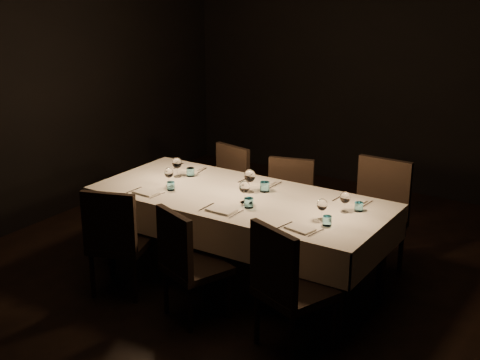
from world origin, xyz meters
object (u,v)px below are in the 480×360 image
Objects in this scene: chair_far_center at (288,202)px; chair_near_right at (286,283)px; chair_far_left at (226,186)px; chair_near_left at (116,237)px; dining_table at (240,204)px; chair_far_right at (377,212)px; chair_near_center at (187,259)px.

chair_near_right is at bearing -77.56° from chair_far_center.
chair_far_left reaches higher than chair_far_center.
chair_near_left is at bearing 21.50° from chair_near_right.
dining_table is 1.20m from chair_near_right.
dining_table is 0.75m from chair_far_center.
chair_near_left reaches higher than dining_table.
chair_near_right is (1.56, 0.01, 0.01)m from chair_near_left.
chair_near_left reaches higher than chair_far_center.
dining_table is 2.50× the size of chair_far_right.
dining_table is at bearing -66.12° from chair_near_center.
chair_near_right is at bearing 161.57° from chair_near_left.
chair_far_center is at bearing -175.33° from chair_far_right.
chair_far_center is (0.07, 0.72, -0.19)m from dining_table.
dining_table is 2.83× the size of chair_far_center.
chair_far_right is (0.88, 1.58, 0.05)m from chair_near_center.
dining_table is at bearing -149.15° from chair_near_left.
chair_near_left is 1.04× the size of chair_far_left.
dining_table is 2.82× the size of chair_far_left.
chair_near_right reaches higher than chair_near_left.
chair_far_right reaches higher than chair_near_left.
chair_far_right reaches higher than dining_table.
chair_far_center is at bearing -135.08° from chair_near_left.
dining_table is at bearing -111.59° from chair_far_center.
chair_near_left is at bearing -132.22° from chair_far_center.
chair_near_center is 1.02× the size of chair_far_center.
chair_near_right is at bearing -33.12° from chair_far_left.
chair_far_left is (-0.67, 0.77, -0.19)m from dining_table.
chair_near_right is 0.95× the size of chair_far_right.
chair_near_right is at bearing -41.65° from dining_table.
chair_far_right is (0.92, 0.78, -0.14)m from dining_table.
dining_table is 1.06m from chair_near_left.
dining_table is 2.62× the size of chair_near_right.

